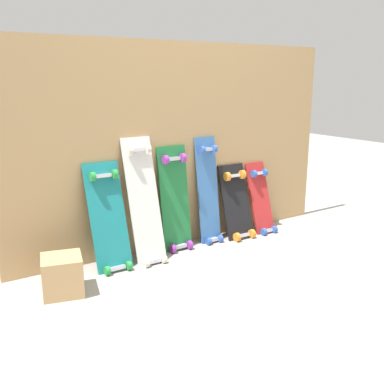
# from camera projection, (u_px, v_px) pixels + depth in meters

# --- Properties ---
(ground_plane) EXTENTS (12.00, 12.00, 0.00)m
(ground_plane) POSITION_uv_depth(u_px,v_px,m) (187.00, 244.00, 3.35)
(ground_plane) COLOR #9E9991
(plywood_wall_panel) EXTENTS (2.60, 0.04, 1.45)m
(plywood_wall_panel) POSITION_uv_depth(u_px,v_px,m) (181.00, 147.00, 3.22)
(plywood_wall_panel) COLOR tan
(plywood_wall_panel) RESTS_ON ground
(skateboard_teal) EXTENTS (0.24, 0.27, 0.75)m
(skateboard_teal) POSITION_uv_depth(u_px,v_px,m) (109.00, 222.00, 2.88)
(skateboard_teal) COLOR #197A7F
(skateboard_teal) RESTS_ON ground
(skateboard_white) EXTENTS (0.21, 0.29, 0.90)m
(skateboard_white) POSITION_uv_depth(u_px,v_px,m) (145.00, 206.00, 2.98)
(skateboard_white) COLOR silver
(skateboard_white) RESTS_ON ground
(skateboard_green) EXTENTS (0.23, 0.18, 0.81)m
(skateboard_green) POSITION_uv_depth(u_px,v_px,m) (175.00, 203.00, 3.19)
(skateboard_green) COLOR #1E7238
(skateboard_green) RESTS_ON ground
(skateboard_blue) EXTENTS (0.17, 0.18, 0.86)m
(skateboard_blue) POSITION_uv_depth(u_px,v_px,m) (209.00, 195.00, 3.33)
(skateboard_blue) COLOR #386BAD
(skateboard_blue) RESTS_ON ground
(skateboard_black) EXTENTS (0.24, 0.24, 0.62)m
(skateboard_black) POSITION_uv_depth(u_px,v_px,m) (237.00, 206.00, 3.46)
(skateboard_black) COLOR black
(skateboard_black) RESTS_ON ground
(skateboard_red) EXTENTS (0.18, 0.24, 0.62)m
(skateboard_red) POSITION_uv_depth(u_px,v_px,m) (261.00, 202.00, 3.59)
(skateboard_red) COLOR #B22626
(skateboard_red) RESTS_ON ground
(wooden_crate) EXTENTS (0.27, 0.27, 0.22)m
(wooden_crate) POSITION_uv_depth(u_px,v_px,m) (62.00, 275.00, 2.56)
(wooden_crate) COLOR tan
(wooden_crate) RESTS_ON ground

